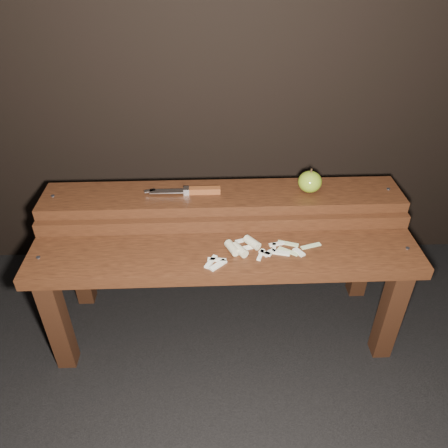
{
  "coord_description": "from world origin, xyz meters",
  "views": [
    {
      "loc": [
        -0.05,
        -1.08,
        1.26
      ],
      "look_at": [
        0.0,
        0.06,
        0.45
      ],
      "focal_mm": 35.0,
      "sensor_mm": 36.0,
      "label": 1
    }
  ],
  "objects_px": {
    "bench_front_tier": "(226,272)",
    "bench_rear_tier": "(223,215)",
    "knife": "(195,191)",
    "apple": "(310,182)"
  },
  "relations": [
    {
      "from": "knife",
      "to": "bench_rear_tier",
      "type": "bearing_deg",
      "value": -2.86
    },
    {
      "from": "bench_front_tier",
      "to": "bench_rear_tier",
      "type": "relative_size",
      "value": 1.0
    },
    {
      "from": "apple",
      "to": "knife",
      "type": "distance_m",
      "value": 0.38
    },
    {
      "from": "knife",
      "to": "bench_front_tier",
      "type": "bearing_deg",
      "value": -68.32
    },
    {
      "from": "bench_front_tier",
      "to": "knife",
      "type": "distance_m",
      "value": 0.29
    },
    {
      "from": "apple",
      "to": "knife",
      "type": "xyz_separation_m",
      "value": [
        -0.38,
        0.0,
        -0.03
      ]
    },
    {
      "from": "bench_front_tier",
      "to": "knife",
      "type": "relative_size",
      "value": 4.72
    },
    {
      "from": "bench_front_tier",
      "to": "bench_rear_tier",
      "type": "height_order",
      "value": "bench_rear_tier"
    },
    {
      "from": "bench_rear_tier",
      "to": "apple",
      "type": "height_order",
      "value": "apple"
    },
    {
      "from": "bench_rear_tier",
      "to": "knife",
      "type": "height_order",
      "value": "knife"
    }
  ]
}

